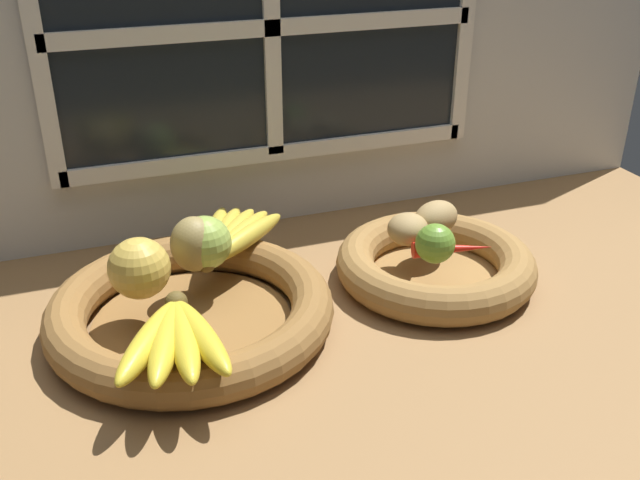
% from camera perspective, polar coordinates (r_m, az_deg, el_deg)
% --- Properties ---
extents(ground_plane, '(1.40, 0.90, 0.03)m').
position_cam_1_polar(ground_plane, '(0.95, 1.49, -6.07)').
color(ground_plane, olive).
extents(back_wall, '(1.40, 0.05, 0.55)m').
position_cam_1_polar(back_wall, '(1.10, -4.18, 15.11)').
color(back_wall, silver).
rests_on(back_wall, ground_plane).
extents(fruit_bowl_left, '(0.35, 0.35, 0.05)m').
position_cam_1_polar(fruit_bowl_left, '(0.90, -10.20, -5.53)').
color(fruit_bowl_left, brown).
rests_on(fruit_bowl_left, ground_plane).
extents(fruit_bowl_right, '(0.27, 0.27, 0.05)m').
position_cam_1_polar(fruit_bowl_right, '(1.00, 9.15, -1.97)').
color(fruit_bowl_right, olive).
rests_on(fruit_bowl_right, ground_plane).
extents(apple_golden_left, '(0.07, 0.07, 0.07)m').
position_cam_1_polar(apple_golden_left, '(0.87, -14.18, -2.19)').
color(apple_golden_left, gold).
rests_on(apple_golden_left, fruit_bowl_left).
extents(apple_green_back, '(0.07, 0.07, 0.07)m').
position_cam_1_polar(apple_green_back, '(0.92, -9.17, -0.22)').
color(apple_green_back, '#99B74C').
rests_on(apple_green_back, fruit_bowl_left).
extents(pear_brown, '(0.06, 0.07, 0.07)m').
position_cam_1_polar(pear_brown, '(0.92, -9.96, -0.33)').
color(pear_brown, olive).
rests_on(pear_brown, fruit_bowl_left).
extents(banana_bunch_front, '(0.13, 0.17, 0.03)m').
position_cam_1_polar(banana_bunch_front, '(0.78, -11.45, -7.65)').
color(banana_bunch_front, gold).
rests_on(banana_bunch_front, fruit_bowl_left).
extents(banana_bunch_back, '(0.15, 0.17, 0.03)m').
position_cam_1_polar(banana_bunch_back, '(0.98, -7.15, 0.33)').
color(banana_bunch_back, gold).
rests_on(banana_bunch_back, fruit_bowl_left).
extents(potato_oblong, '(0.08, 0.08, 0.04)m').
position_cam_1_polar(potato_oblong, '(0.98, 7.00, 0.88)').
color(potato_oblong, '#A38451').
rests_on(potato_oblong, fruit_bowl_right).
extents(potato_back, '(0.09, 0.07, 0.05)m').
position_cam_1_polar(potato_back, '(1.02, 9.19, 1.75)').
color(potato_back, '#A38451').
rests_on(potato_back, fruit_bowl_right).
extents(lime_near, '(0.05, 0.05, 0.05)m').
position_cam_1_polar(lime_near, '(0.94, 9.14, -0.28)').
color(lime_near, olive).
rests_on(lime_near, fruit_bowl_right).
extents(chili_pepper, '(0.11, 0.05, 0.02)m').
position_cam_1_polar(chili_pepper, '(0.96, 10.51, -0.68)').
color(chili_pepper, red).
rests_on(chili_pepper, fruit_bowl_right).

